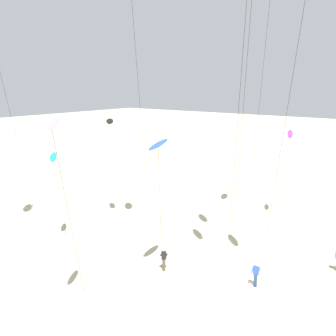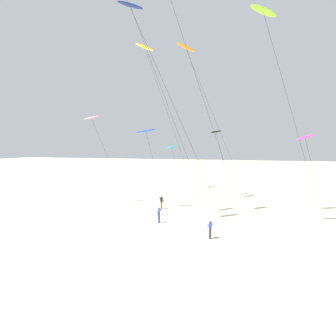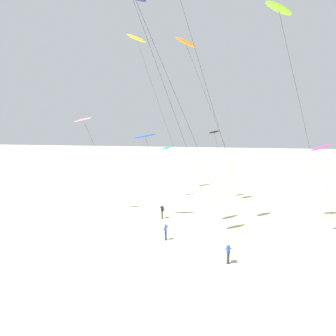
{
  "view_description": "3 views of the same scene",
  "coord_description": "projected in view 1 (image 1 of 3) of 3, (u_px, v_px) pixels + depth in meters",
  "views": [
    {
      "loc": [
        -23.51,
        -11.29,
        13.61
      ],
      "look_at": [
        -1.24,
        5.75,
        7.71
      ],
      "focal_mm": 45.1,
      "sensor_mm": 36.0,
      "label": 1
    },
    {
      "loc": [
        10.06,
        -28.43,
        7.87
      ],
      "look_at": [
        -0.1,
        5.8,
        5.12
      ],
      "focal_mm": 32.07,
      "sensor_mm": 36.0,
      "label": 2
    },
    {
      "loc": [
        6.3,
        -25.95,
        10.49
      ],
      "look_at": [
        -0.75,
        7.94,
        5.71
      ],
      "focal_mm": 31.52,
      "sensor_mm": 36.0,
      "label": 3
    }
  ],
  "objects": [
    {
      "name": "kite_flyer_furthest",
      "position": [
        256.0,
        274.0,
        28.08
      ],
      "size": [
        0.6,
        0.62,
        1.67
      ],
      "color": "navy",
      "rests_on": "ground"
    },
    {
      "name": "kite_flyer_nearest",
      "position": [
        164.0,
        259.0,
        30.48
      ],
      "size": [
        0.73,
        0.73,
        1.67
      ],
      "color": "#4C4738",
      "rests_on": "ground"
    },
    {
      "name": "kite_blue",
      "position": [
        158.0,
        146.0,
        26.91
      ],
      "size": [
        3.36,
        1.99,
        9.92
      ],
      "color": "blue",
      "rests_on": "ground"
    },
    {
      "name": "ground_plane",
      "position": [
        249.0,
        290.0,
        27.78
      ],
      "size": [
        260.0,
        260.0,
        0.0
      ],
      "primitive_type": "plane",
      "color": "beige"
    },
    {
      "name": "kite_pink",
      "position": [
        52.0,
        130.0,
        21.06
      ],
      "size": [
        4.7,
        3.22,
        11.76
      ],
      "color": "pink",
      "rests_on": "ground"
    },
    {
      "name": "kite_black",
      "position": [
        110.0,
        122.0,
        38.96
      ],
      "size": [
        3.28,
        2.56,
        10.17
      ],
      "color": "black",
      "rests_on": "ground"
    },
    {
      "name": "kite_magenta",
      "position": [
        290.0,
        135.0,
        39.42
      ],
      "size": [
        3.44,
        2.21,
        9.01
      ],
      "color": "#D8339E",
      "rests_on": "ground"
    },
    {
      "name": "kite_teal",
      "position": [
        53.0,
        158.0,
        33.88
      ],
      "size": [
        2.75,
        2.16,
        7.87
      ],
      "color": "teal",
      "rests_on": "ground"
    }
  ]
}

